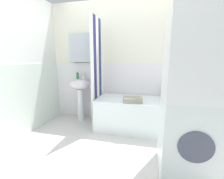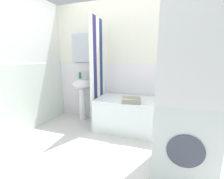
{
  "view_description": "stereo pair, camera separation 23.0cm",
  "coord_description": "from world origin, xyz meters",
  "px_view_note": "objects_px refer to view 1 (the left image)",
  "views": [
    {
      "loc": [
        0.44,
        -1.76,
        1.28
      ],
      "look_at": [
        -0.18,
        0.86,
        0.73
      ],
      "focal_mm": 24.09,
      "sensor_mm": 36.0,
      "label": 1
    },
    {
      "loc": [
        0.66,
        -1.7,
        1.28
      ],
      "look_at": [
        -0.18,
        0.86,
        0.73
      ],
      "focal_mm": 24.09,
      "sensor_mm": 36.0,
      "label": 2
    }
  ],
  "objects_px": {
    "sink": "(80,91)",
    "soap_dispenser": "(78,76)",
    "lotion_bottle": "(174,93)",
    "body_wash_bottle": "(180,93)",
    "towel_folded": "(133,100)",
    "washer_dryer_stack": "(191,98)",
    "shampoo_bottle": "(166,92)",
    "conditioner_bottle": "(162,92)",
    "bathtub": "(140,115)",
    "toothbrush_cup": "(84,77)"
  },
  "relations": [
    {
      "from": "towel_folded",
      "to": "toothbrush_cup",
      "type": "bearing_deg",
      "value": 159.23
    },
    {
      "from": "sink",
      "to": "towel_folded",
      "type": "bearing_deg",
      "value": -18.0
    },
    {
      "from": "bathtub",
      "to": "shampoo_bottle",
      "type": "height_order",
      "value": "shampoo_bottle"
    },
    {
      "from": "sink",
      "to": "washer_dryer_stack",
      "type": "xyz_separation_m",
      "value": [
        1.81,
        -1.09,
        0.23
      ]
    },
    {
      "from": "soap_dispenser",
      "to": "shampoo_bottle",
      "type": "distance_m",
      "value": 1.8
    },
    {
      "from": "lotion_bottle",
      "to": "conditioner_bottle",
      "type": "height_order",
      "value": "conditioner_bottle"
    },
    {
      "from": "sink",
      "to": "shampoo_bottle",
      "type": "bearing_deg",
      "value": 4.69
    },
    {
      "from": "sink",
      "to": "bathtub",
      "type": "xyz_separation_m",
      "value": [
        1.24,
        -0.15,
        -0.35
      ]
    },
    {
      "from": "toothbrush_cup",
      "to": "shampoo_bottle",
      "type": "xyz_separation_m",
      "value": [
        1.63,
        0.11,
        -0.24
      ]
    },
    {
      "from": "body_wash_bottle",
      "to": "shampoo_bottle",
      "type": "distance_m",
      "value": 0.23
    },
    {
      "from": "lotion_bottle",
      "to": "towel_folded",
      "type": "relative_size",
      "value": 0.6
    },
    {
      "from": "toothbrush_cup",
      "to": "towel_folded",
      "type": "xyz_separation_m",
      "value": [
        1.04,
        -0.4,
        -0.3
      ]
    },
    {
      "from": "body_wash_bottle",
      "to": "washer_dryer_stack",
      "type": "xyz_separation_m",
      "value": [
        -0.12,
        -1.19,
        0.19
      ]
    },
    {
      "from": "toothbrush_cup",
      "to": "body_wash_bottle",
      "type": "bearing_deg",
      "value": 1.89
    },
    {
      "from": "soap_dispenser",
      "to": "towel_folded",
      "type": "xyz_separation_m",
      "value": [
        1.19,
        -0.44,
        -0.32
      ]
    },
    {
      "from": "body_wash_bottle",
      "to": "shampoo_bottle",
      "type": "height_order",
      "value": "body_wash_bottle"
    },
    {
      "from": "toothbrush_cup",
      "to": "shampoo_bottle",
      "type": "distance_m",
      "value": 1.65
    },
    {
      "from": "bathtub",
      "to": "conditioner_bottle",
      "type": "distance_m",
      "value": 0.61
    },
    {
      "from": "sink",
      "to": "soap_dispenser",
      "type": "relative_size",
      "value": 5.93
    },
    {
      "from": "toothbrush_cup",
      "to": "bathtub",
      "type": "bearing_deg",
      "value": -9.01
    },
    {
      "from": "lotion_bottle",
      "to": "body_wash_bottle",
      "type": "bearing_deg",
      "value": -1.55
    },
    {
      "from": "sink",
      "to": "conditioner_bottle",
      "type": "relative_size",
      "value": 4.57
    },
    {
      "from": "soap_dispenser",
      "to": "conditioner_bottle",
      "type": "relative_size",
      "value": 0.77
    },
    {
      "from": "lotion_bottle",
      "to": "washer_dryer_stack",
      "type": "xyz_separation_m",
      "value": [
        -0.03,
        -1.19,
        0.21
      ]
    },
    {
      "from": "conditioner_bottle",
      "to": "washer_dryer_stack",
      "type": "relative_size",
      "value": 0.11
    },
    {
      "from": "lotion_bottle",
      "to": "towel_folded",
      "type": "xyz_separation_m",
      "value": [
        -0.72,
        -0.46,
        -0.04
      ]
    },
    {
      "from": "sink",
      "to": "lotion_bottle",
      "type": "height_order",
      "value": "sink"
    },
    {
      "from": "lotion_bottle",
      "to": "sink",
      "type": "bearing_deg",
      "value": -177.03
    },
    {
      "from": "sink",
      "to": "towel_folded",
      "type": "relative_size",
      "value": 2.92
    },
    {
      "from": "toothbrush_cup",
      "to": "conditioner_bottle",
      "type": "relative_size",
      "value": 0.45
    },
    {
      "from": "washer_dryer_stack",
      "to": "bathtub",
      "type": "bearing_deg",
      "value": 120.86
    },
    {
      "from": "toothbrush_cup",
      "to": "towel_folded",
      "type": "distance_m",
      "value": 1.15
    },
    {
      "from": "washer_dryer_stack",
      "to": "shampoo_bottle",
      "type": "bearing_deg",
      "value": 94.76
    },
    {
      "from": "shampoo_bottle",
      "to": "washer_dryer_stack",
      "type": "distance_m",
      "value": 1.25
    },
    {
      "from": "lotion_bottle",
      "to": "toothbrush_cup",
      "type": "bearing_deg",
      "value": -177.93
    },
    {
      "from": "towel_folded",
      "to": "washer_dryer_stack",
      "type": "distance_m",
      "value": 1.03
    },
    {
      "from": "bathtub",
      "to": "sink",
      "type": "bearing_deg",
      "value": 172.97
    },
    {
      "from": "bathtub",
      "to": "conditioner_bottle",
      "type": "bearing_deg",
      "value": 35.64
    },
    {
      "from": "soap_dispenser",
      "to": "washer_dryer_stack",
      "type": "xyz_separation_m",
      "value": [
        1.88,
        -1.17,
        -0.06
      ]
    },
    {
      "from": "shampoo_bottle",
      "to": "towel_folded",
      "type": "relative_size",
      "value": 0.69
    },
    {
      "from": "bathtub",
      "to": "body_wash_bottle",
      "type": "xyz_separation_m",
      "value": [
        0.69,
        0.25,
        0.39
      ]
    },
    {
      "from": "bathtub",
      "to": "toothbrush_cup",
      "type": "bearing_deg",
      "value": 170.99
    },
    {
      "from": "soap_dispenser",
      "to": "lotion_bottle",
      "type": "distance_m",
      "value": 1.93
    },
    {
      "from": "bathtub",
      "to": "lotion_bottle",
      "type": "distance_m",
      "value": 0.74
    },
    {
      "from": "toothbrush_cup",
      "to": "sink",
      "type": "bearing_deg",
      "value": -157.68
    },
    {
      "from": "body_wash_bottle",
      "to": "conditioner_bottle",
      "type": "height_order",
      "value": "body_wash_bottle"
    },
    {
      "from": "toothbrush_cup",
      "to": "conditioner_bottle",
      "type": "bearing_deg",
      "value": 3.38
    },
    {
      "from": "soap_dispenser",
      "to": "bathtub",
      "type": "distance_m",
      "value": 1.48
    },
    {
      "from": "shampoo_bottle",
      "to": "towel_folded",
      "type": "distance_m",
      "value": 0.77
    },
    {
      "from": "soap_dispenser",
      "to": "body_wash_bottle",
      "type": "distance_m",
      "value": 2.02
    }
  ]
}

